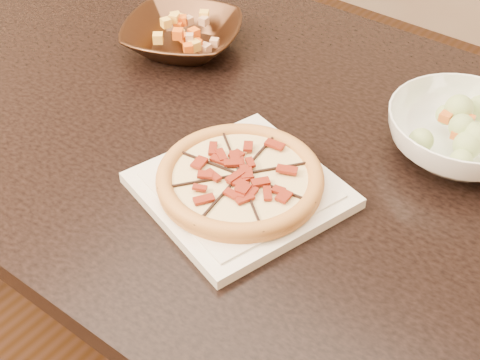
{
  "coord_description": "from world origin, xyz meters",
  "views": [
    {
      "loc": [
        0.79,
        -0.61,
        1.45
      ],
      "look_at": [
        0.32,
        -0.01,
        0.78
      ],
      "focal_mm": 50.0,
      "sensor_mm": 36.0,
      "label": 1
    }
  ],
  "objects_px": {
    "dining_table": "(237,161)",
    "bronze_bowl": "(182,36)",
    "plate": "(240,189)",
    "pizza": "(240,178)",
    "salad_bowl": "(462,134)"
  },
  "relations": [
    {
      "from": "plate",
      "to": "pizza",
      "type": "bearing_deg",
      "value": 28.43
    },
    {
      "from": "pizza",
      "to": "salad_bowl",
      "type": "distance_m",
      "value": 0.38
    },
    {
      "from": "bronze_bowl",
      "to": "pizza",
      "type": "bearing_deg",
      "value": -37.27
    },
    {
      "from": "bronze_bowl",
      "to": "dining_table",
      "type": "bearing_deg",
      "value": -27.68
    },
    {
      "from": "salad_bowl",
      "to": "pizza",
      "type": "bearing_deg",
      "value": -126.02
    },
    {
      "from": "dining_table",
      "to": "pizza",
      "type": "xyz_separation_m",
      "value": [
        0.12,
        -0.15,
        0.13
      ]
    },
    {
      "from": "plate",
      "to": "bronze_bowl",
      "type": "height_order",
      "value": "bronze_bowl"
    },
    {
      "from": "plate",
      "to": "salad_bowl",
      "type": "bearing_deg",
      "value": 53.98
    },
    {
      "from": "dining_table",
      "to": "bronze_bowl",
      "type": "bearing_deg",
      "value": 152.32
    },
    {
      "from": "plate",
      "to": "salad_bowl",
      "type": "relative_size",
      "value": 1.36
    },
    {
      "from": "salad_bowl",
      "to": "dining_table",
      "type": "bearing_deg",
      "value": -156.14
    },
    {
      "from": "pizza",
      "to": "bronze_bowl",
      "type": "height_order",
      "value": "bronze_bowl"
    },
    {
      "from": "dining_table",
      "to": "bronze_bowl",
      "type": "height_order",
      "value": "bronze_bowl"
    },
    {
      "from": "dining_table",
      "to": "plate",
      "type": "height_order",
      "value": "plate"
    },
    {
      "from": "dining_table",
      "to": "salad_bowl",
      "type": "height_order",
      "value": "salad_bowl"
    }
  ]
}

